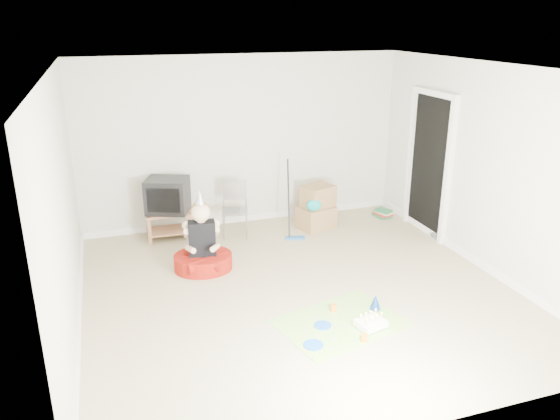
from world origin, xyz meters
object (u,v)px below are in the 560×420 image
object	(u,v)px
crt_tv	(168,195)
birthday_cake	(371,324)
seated_woman	(203,252)
folding_chair	(235,211)
cardboard_boxes	(317,208)
tv_stand	(170,222)

from	to	relation	value
crt_tv	birthday_cake	bearing A→B (deg)	-40.47
birthday_cake	seated_woman	bearing A→B (deg)	125.84
folding_chair	cardboard_boxes	xyz separation A→B (m)	(1.28, -0.05, -0.08)
cardboard_boxes	birthday_cake	world-z (taller)	cardboard_boxes
seated_woman	birthday_cake	distance (m)	2.43
tv_stand	cardboard_boxes	distance (m)	2.24
folding_chair	seated_woman	size ratio (longest dim) A/B	0.76
cardboard_boxes	folding_chair	bearing A→B (deg)	177.94
cardboard_boxes	birthday_cake	distance (m)	2.95
cardboard_boxes	birthday_cake	size ratio (longest dim) A/B	1.95
seated_woman	birthday_cake	world-z (taller)	seated_woman
crt_tv	seated_woman	distance (m)	1.31
seated_woman	birthday_cake	size ratio (longest dim) A/B	3.17
folding_chair	birthday_cake	bearing A→B (deg)	-75.67
cardboard_boxes	seated_woman	bearing A→B (deg)	-154.63
folding_chair	seated_woman	distance (m)	1.19
seated_woman	tv_stand	bearing A→B (deg)	102.40
cardboard_boxes	seated_woman	world-z (taller)	seated_woman
tv_stand	cardboard_boxes	bearing A→B (deg)	-7.43
folding_chair	cardboard_boxes	distance (m)	1.29
crt_tv	seated_woman	world-z (taller)	seated_woman
tv_stand	birthday_cake	distance (m)	3.60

